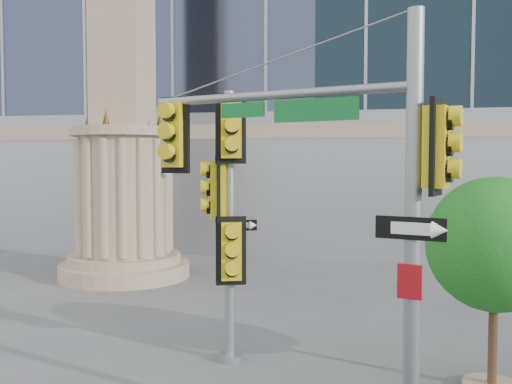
# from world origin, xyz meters

# --- Properties ---
(monument) EXTENTS (4.40, 4.40, 16.60)m
(monument) POSITION_xyz_m (-6.00, 9.00, 5.52)
(monument) COLOR tan
(monument) RESTS_ON ground
(main_signal_pole) EXTENTS (4.42, 1.79, 5.89)m
(main_signal_pole) POSITION_xyz_m (1.74, -1.17, 3.65)
(main_signal_pole) COLOR slate
(main_signal_pole) RESTS_ON ground
(secondary_signal_pole) EXTENTS (1.00, 0.71, 5.31)m
(secondary_signal_pole) POSITION_xyz_m (-0.51, 1.58, 3.12)
(secondary_signal_pole) COLOR slate
(secondary_signal_pole) RESTS_ON ground
(street_tree) EXTENTS (2.37, 2.32, 3.69)m
(street_tree) POSITION_xyz_m (4.35, 1.22, 2.43)
(street_tree) COLOR tan
(street_tree) RESTS_ON ground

